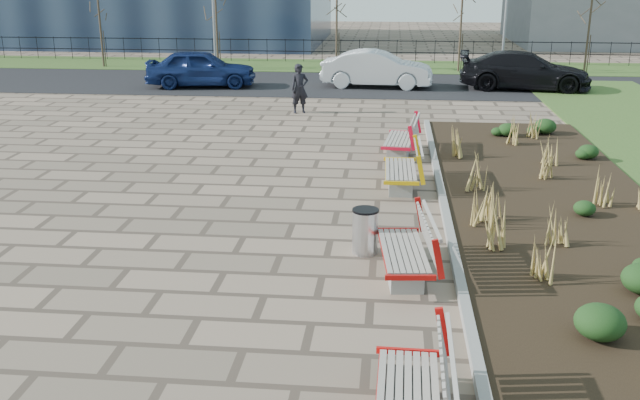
# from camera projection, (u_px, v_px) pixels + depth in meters

# --- Properties ---
(ground) EXTENTS (120.00, 120.00, 0.00)m
(ground) POSITION_uv_depth(u_px,v_px,m) (199.00, 318.00, 10.46)
(ground) COLOR #846D5A
(ground) RESTS_ON ground
(planting_bed) EXTENTS (4.50, 18.00, 0.10)m
(planting_bed) POSITION_uv_depth(u_px,v_px,m) (560.00, 216.00, 14.59)
(planting_bed) COLOR black
(planting_bed) RESTS_ON ground
(planting_curb) EXTENTS (0.16, 18.00, 0.15)m
(planting_curb) POSITION_uv_depth(u_px,v_px,m) (445.00, 211.00, 14.80)
(planting_curb) COLOR gray
(planting_curb) RESTS_ON ground
(grass_verge_far) EXTENTS (80.00, 5.00, 0.04)m
(grass_verge_far) POSITION_uv_depth(u_px,v_px,m) (339.00, 66.00, 36.93)
(grass_verge_far) COLOR #33511E
(grass_verge_far) RESTS_ON ground
(road) EXTENTS (80.00, 7.00, 0.02)m
(road) POSITION_uv_depth(u_px,v_px,m) (329.00, 84.00, 31.26)
(road) COLOR black
(road) RESTS_ON ground
(bench_a) EXTENTS (0.94, 2.12, 1.00)m
(bench_a) POSITION_uv_depth(u_px,v_px,m) (408.00, 393.00, 7.74)
(bench_a) COLOR red
(bench_a) RESTS_ON ground
(bench_b) EXTENTS (1.10, 2.18, 1.00)m
(bench_b) POSITION_uv_depth(u_px,v_px,m) (403.00, 247.00, 11.77)
(bench_b) COLOR #B10E0B
(bench_b) RESTS_ON ground
(bench_c) EXTENTS (0.92, 2.11, 1.00)m
(bench_c) POSITION_uv_depth(u_px,v_px,m) (401.00, 167.00, 16.49)
(bench_c) COLOR #E2AE0B
(bench_c) RESTS_ON ground
(bench_d) EXTENTS (1.12, 2.18, 1.00)m
(bench_d) POSITION_uv_depth(u_px,v_px,m) (400.00, 137.00, 19.41)
(bench_d) COLOR red
(bench_d) RESTS_ON ground
(litter_bin) EXTENTS (0.46, 0.46, 0.81)m
(litter_bin) POSITION_uv_depth(u_px,v_px,m) (365.00, 232.00, 12.73)
(litter_bin) COLOR #B2B2B7
(litter_bin) RESTS_ON ground
(pedestrian) EXTENTS (0.73, 0.62, 1.72)m
(pedestrian) POSITION_uv_depth(u_px,v_px,m) (300.00, 89.00, 24.92)
(pedestrian) COLOR black
(pedestrian) RESTS_ON ground
(car_blue) EXTENTS (4.82, 2.47, 1.57)m
(car_blue) POSITION_uv_depth(u_px,v_px,m) (201.00, 68.00, 30.30)
(car_blue) COLOR navy
(car_blue) RESTS_ON road
(car_silver) EXTENTS (4.79, 1.98, 1.54)m
(car_silver) POSITION_uv_depth(u_px,v_px,m) (377.00, 69.00, 30.23)
(car_silver) COLOR silver
(car_silver) RESTS_ON road
(car_black) EXTENTS (5.56, 2.74, 1.56)m
(car_black) POSITION_uv_depth(u_px,v_px,m) (525.00, 71.00, 29.69)
(car_black) COLOR black
(car_black) RESTS_ON road
(tree_a) EXTENTS (1.40, 1.40, 4.00)m
(tree_a) POSITION_uv_depth(u_px,v_px,m) (100.00, 27.00, 36.01)
(tree_a) COLOR #4C3D2D
(tree_a) RESTS_ON grass_verge_far
(tree_b) EXTENTS (1.40, 1.40, 4.00)m
(tree_b) POSITION_uv_depth(u_px,v_px,m) (217.00, 27.00, 35.45)
(tree_b) COLOR #4C3D2D
(tree_b) RESTS_ON grass_verge_far
(tree_c) EXTENTS (1.40, 1.40, 4.00)m
(tree_c) POSITION_uv_depth(u_px,v_px,m) (337.00, 28.00, 34.89)
(tree_c) COLOR #4C3D2D
(tree_c) RESTS_ON grass_verge_far
(tree_d) EXTENTS (1.40, 1.40, 4.00)m
(tree_d) POSITION_uv_depth(u_px,v_px,m) (461.00, 29.00, 34.33)
(tree_d) COLOR #4C3D2D
(tree_d) RESTS_ON grass_verge_far
(tree_e) EXTENTS (1.40, 1.40, 4.00)m
(tree_e) POSITION_uv_depth(u_px,v_px,m) (589.00, 31.00, 33.77)
(tree_e) COLOR #4C3D2D
(tree_e) RESTS_ON grass_verge_far
(lamp_west) EXTENTS (0.24, 0.60, 6.00)m
(lamp_west) POSITION_uv_depth(u_px,v_px,m) (213.00, 7.00, 34.66)
(lamp_west) COLOR gray
(lamp_west) RESTS_ON grass_verge_far
(lamp_east) EXTENTS (0.24, 0.60, 6.00)m
(lamp_east) POSITION_uv_depth(u_px,v_px,m) (506.00, 9.00, 33.36)
(lamp_east) COLOR gray
(lamp_east) RESTS_ON grass_verge_far
(railing_fence) EXTENTS (44.00, 0.10, 1.20)m
(railing_fence) POSITION_uv_depth(u_px,v_px,m) (341.00, 51.00, 38.16)
(railing_fence) COLOR black
(railing_fence) RESTS_ON grass_verge_far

